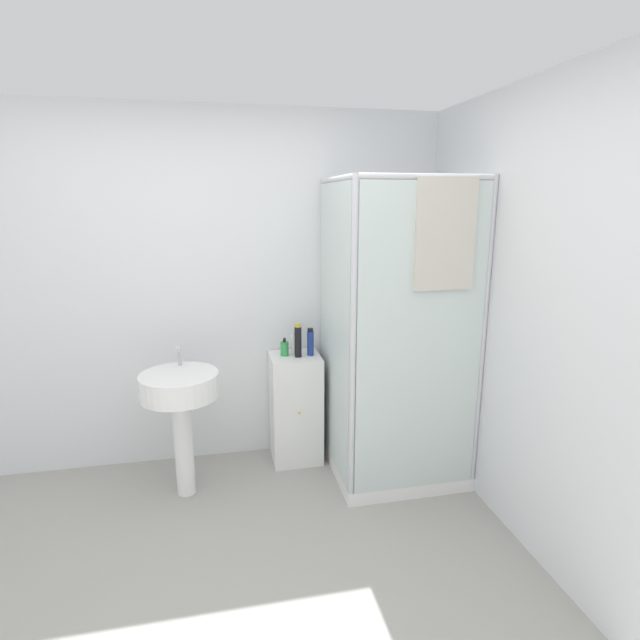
{
  "coord_description": "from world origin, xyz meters",
  "views": [
    {
      "loc": [
        0.05,
        -1.87,
        1.89
      ],
      "look_at": [
        0.69,
        1.15,
        1.14
      ],
      "focal_mm": 28.0,
      "sensor_mm": 36.0,
      "label": 1
    }
  ],
  "objects_px": {
    "soap_dispenser": "(284,348)",
    "shampoo_bottle_tall_black": "(298,341)",
    "shampoo_bottle_blue": "(310,342)",
    "lotion_bottle_white": "(294,344)",
    "sink": "(180,398)"
  },
  "relations": [
    {
      "from": "soap_dispenser",
      "to": "shampoo_bottle_tall_black",
      "type": "bearing_deg",
      "value": -29.01
    },
    {
      "from": "shampoo_bottle_tall_black",
      "to": "shampoo_bottle_blue",
      "type": "distance_m",
      "value": 0.1
    },
    {
      "from": "soap_dispenser",
      "to": "lotion_bottle_white",
      "type": "bearing_deg",
      "value": 14.21
    },
    {
      "from": "lotion_bottle_white",
      "to": "shampoo_bottle_tall_black",
      "type": "bearing_deg",
      "value": -72.89
    },
    {
      "from": "soap_dispenser",
      "to": "lotion_bottle_white",
      "type": "xyz_separation_m",
      "value": [
        0.07,
        0.02,
        0.02
      ]
    },
    {
      "from": "shampoo_bottle_tall_black",
      "to": "shampoo_bottle_blue",
      "type": "xyz_separation_m",
      "value": [
        0.09,
        0.02,
        -0.02
      ]
    },
    {
      "from": "shampoo_bottle_blue",
      "to": "lotion_bottle_white",
      "type": "relative_size",
      "value": 1.14
    },
    {
      "from": "shampoo_bottle_blue",
      "to": "lotion_bottle_white",
      "type": "height_order",
      "value": "shampoo_bottle_blue"
    },
    {
      "from": "sink",
      "to": "lotion_bottle_white",
      "type": "xyz_separation_m",
      "value": [
        0.78,
        0.34,
        0.21
      ]
    },
    {
      "from": "lotion_bottle_white",
      "to": "soap_dispenser",
      "type": "bearing_deg",
      "value": -165.79
    },
    {
      "from": "soap_dispenser",
      "to": "lotion_bottle_white",
      "type": "relative_size",
      "value": 0.76
    },
    {
      "from": "shampoo_bottle_blue",
      "to": "lotion_bottle_white",
      "type": "xyz_separation_m",
      "value": [
        -0.11,
        0.05,
        -0.02
      ]
    },
    {
      "from": "shampoo_bottle_tall_black",
      "to": "lotion_bottle_white",
      "type": "relative_size",
      "value": 1.39
    },
    {
      "from": "shampoo_bottle_tall_black",
      "to": "shampoo_bottle_blue",
      "type": "height_order",
      "value": "shampoo_bottle_tall_black"
    },
    {
      "from": "shampoo_bottle_tall_black",
      "to": "sink",
      "type": "bearing_deg",
      "value": -161.39
    }
  ]
}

